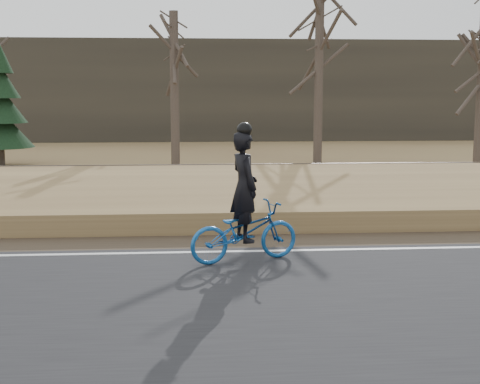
{
  "coord_description": "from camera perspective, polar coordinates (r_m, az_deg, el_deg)",
  "views": [
    {
      "loc": [
        -0.66,
        -11.48,
        2.89
      ],
      "look_at": [
        0.22,
        0.5,
        1.1
      ],
      "focal_mm": 50.0,
      "sensor_mm": 36.0,
      "label": 1
    }
  ],
  "objects": [
    {
      "name": "ballast",
      "position": [
        19.67,
        -2.27,
        0.69
      ],
      "size": [
        120.0,
        3.0,
        0.45
      ],
      "primitive_type": "cube",
      "color": "slate",
      "rests_on": "ground"
    },
    {
      "name": "road",
      "position": [
        9.45,
        -0.01,
        -9.15
      ],
      "size": [
        120.0,
        6.0,
        0.06
      ],
      "primitive_type": "cube",
      "color": "black",
      "rests_on": "ground"
    },
    {
      "name": "cyclist",
      "position": [
        11.24,
        0.37,
        -2.2
      ],
      "size": [
        2.04,
        1.25,
        2.35
      ],
      "rotation": [
        0.0,
        0.0,
        1.89
      ],
      "color": "#16539C",
      "rests_on": "road"
    },
    {
      "name": "embankment",
      "position": [
        15.92,
        -1.79,
        -1.18
      ],
      "size": [
        120.0,
        5.0,
        0.44
      ],
      "primitive_type": "cube",
      "color": "#947A4B",
      "rests_on": "ground"
    },
    {
      "name": "edge_line",
      "position": [
        12.04,
        -0.96,
        -5.1
      ],
      "size": [
        120.0,
        0.12,
        0.01
      ],
      "primitive_type": "cube",
      "color": "silver",
      "rests_on": "road"
    },
    {
      "name": "ground",
      "position": [
        11.86,
        -0.91,
        -5.63
      ],
      "size": [
        120.0,
        120.0,
        0.0
      ],
      "primitive_type": "plane",
      "color": "#947A4B",
      "rests_on": "ground"
    },
    {
      "name": "treeline_backdrop",
      "position": [
        41.48,
        -3.36,
        8.62
      ],
      "size": [
        120.0,
        4.0,
        6.0
      ],
      "primitive_type": "cube",
      "color": "#383328",
      "rests_on": "ground"
    },
    {
      "name": "shoulder",
      "position": [
        13.02,
        -1.21,
        -4.26
      ],
      "size": [
        120.0,
        1.6,
        0.04
      ],
      "primitive_type": "cube",
      "color": "#473A2B",
      "rests_on": "ground"
    },
    {
      "name": "bare_tree_center",
      "position": [
        27.87,
        6.76,
        11.08
      ],
      "size": [
        0.36,
        0.36,
        8.36
      ],
      "primitive_type": "cylinder",
      "color": "#4B3F37",
      "rests_on": "ground"
    },
    {
      "name": "railroad",
      "position": [
        19.63,
        -2.27,
        1.56
      ],
      "size": [
        120.0,
        2.4,
        0.29
      ],
      "color": "black",
      "rests_on": "ballast"
    },
    {
      "name": "bare_tree_near_left",
      "position": [
        26.63,
        -5.6,
        8.7
      ],
      "size": [
        0.36,
        0.36,
        6.02
      ],
      "primitive_type": "cylinder",
      "color": "#4B3F37",
      "rests_on": "ground"
    }
  ]
}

